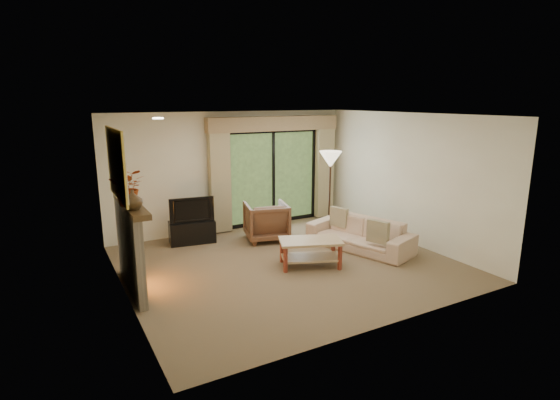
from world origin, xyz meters
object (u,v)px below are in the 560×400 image
armchair (266,221)px  coffee_table (310,253)px  media_console (192,232)px  sofa (360,234)px

armchair → coffee_table: size_ratio=0.81×
armchair → coffee_table: armchair is taller
media_console → armchair: 1.52m
media_console → coffee_table: size_ratio=0.85×
armchair → sofa: (1.32, -1.40, -0.09)m
sofa → coffee_table: (-1.32, -0.29, -0.06)m
media_console → armchair: (1.42, -0.54, 0.17)m
media_console → armchair: size_ratio=1.05×
coffee_table → sofa: bearing=34.2°
media_console → sofa: 3.35m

